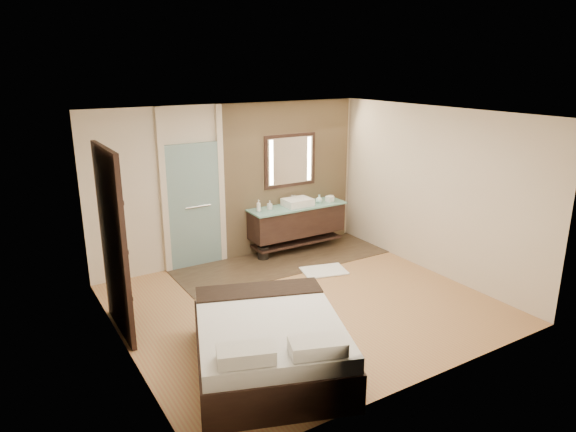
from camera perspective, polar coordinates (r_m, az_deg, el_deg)
floor at (r=7.51m, az=1.74°, el=-9.72°), size 5.00×5.00×0.00m
tile_strip at (r=9.04m, az=-0.62°, el=-4.97°), size 3.80×1.30×0.01m
stone_wall at (r=9.40m, az=0.07°, el=4.44°), size 2.60×0.08×2.70m
vanity at (r=9.36m, az=1.00°, el=-0.50°), size 1.85×0.55×0.88m
mirror_unit at (r=9.30m, az=0.24°, el=6.18°), size 1.06×0.04×0.96m
frosted_door at (r=8.65m, az=-10.42°, el=1.67°), size 1.10×0.12×2.70m
shoji_partition at (r=6.70m, az=-18.82°, el=-2.77°), size 0.06×1.20×2.40m
bed at (r=5.93m, az=-2.12°, el=-13.92°), size 2.18×2.42×0.77m
bath_mat at (r=8.61m, az=4.01°, el=-6.08°), size 0.82×0.67×0.02m
waste_bin at (r=9.09m, az=-2.79°, el=-4.11°), size 0.24×0.24×0.24m
tissue_box at (r=9.57m, az=4.66°, el=1.92°), size 0.13×0.13×0.10m
soap_bottle_a at (r=8.89m, az=-3.29°, el=1.15°), size 0.08×0.09×0.21m
soap_bottle_b at (r=9.02m, az=-2.05°, el=1.23°), size 0.07×0.07×0.16m
soap_bottle_c at (r=9.45m, az=3.49°, el=1.92°), size 0.15×0.15×0.15m
cup at (r=9.67m, az=4.77°, el=2.04°), size 0.13×0.13×0.09m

